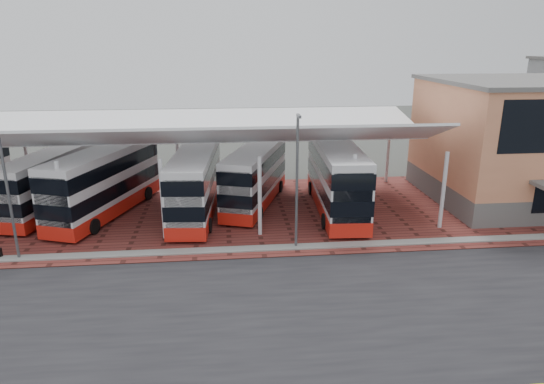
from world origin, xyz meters
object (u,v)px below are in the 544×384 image
object	(u,v)px
bus_2	(105,183)
bus_3	(196,184)
bus_1	(50,183)
bus_5	(336,178)
bus_4	(255,177)

from	to	relation	value
bus_2	bus_3	distance (m)	6.43
bus_1	bus_5	xyz separation A→B (m)	(20.49, -1.86, 0.29)
bus_1	bus_3	bearing A→B (deg)	3.81
bus_1	bus_2	size ratio (longest dim) A/B	0.92
bus_2	bus_3	bearing A→B (deg)	13.14
bus_2	bus_3	xyz separation A→B (m)	(6.39, -0.71, -0.06)
bus_2	bus_5	distance (m)	16.46
bus_1	bus_4	bearing A→B (deg)	13.63
bus_3	bus_1	bearing A→B (deg)	175.07
bus_3	bus_5	size ratio (longest dim) A/B	0.94
bus_1	bus_3	distance (m)	10.59
bus_1	bus_5	distance (m)	20.58
bus_1	bus_4	xyz separation A→B (m)	(14.78, 0.07, 0.03)
bus_3	bus_5	distance (m)	10.05
bus_4	bus_1	bearing A→B (deg)	-160.83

